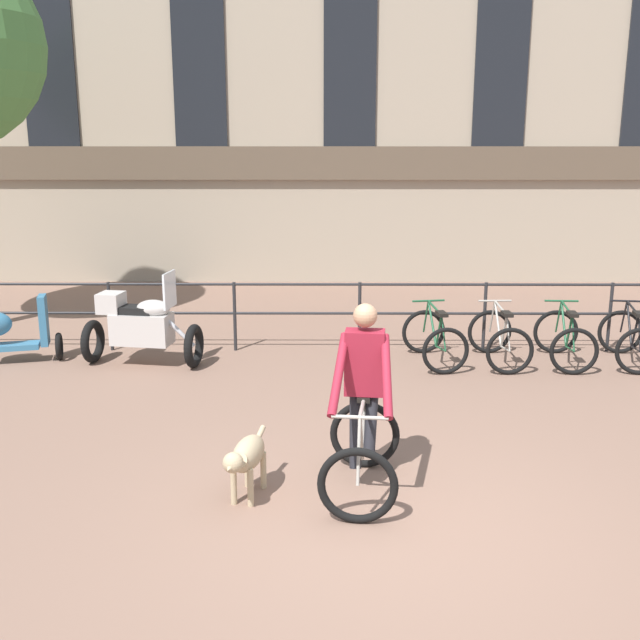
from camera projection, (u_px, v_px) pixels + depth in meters
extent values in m
plane|color=#7A5B4C|center=(387.00, 522.00, 6.29)|extent=(60.00, 60.00, 0.00)
cylinder|color=#232326|center=(110.00, 316.00, 11.24)|extent=(0.05, 0.05, 1.05)
cylinder|color=#232326|center=(235.00, 317.00, 11.23)|extent=(0.05, 0.05, 1.05)
cylinder|color=#232326|center=(360.00, 317.00, 11.22)|extent=(0.05, 0.05, 1.05)
cylinder|color=#232326|center=(484.00, 317.00, 11.21)|extent=(0.05, 0.05, 1.05)
cylinder|color=#232326|center=(610.00, 317.00, 11.20)|extent=(0.05, 0.05, 1.05)
cylinder|color=#232326|center=(360.00, 284.00, 11.10)|extent=(15.00, 0.04, 0.04)
cylinder|color=#232326|center=(360.00, 313.00, 11.21)|extent=(15.00, 0.04, 0.04)
cube|color=gray|center=(349.00, 73.00, 15.91)|extent=(18.00, 0.60, 8.91)
cube|color=brown|center=(349.00, 163.00, 16.00)|extent=(17.10, 0.12, 0.70)
cube|color=black|center=(47.00, 50.00, 15.52)|extent=(1.10, 0.06, 4.99)
cube|color=black|center=(198.00, 50.00, 15.50)|extent=(1.10, 0.06, 4.99)
cube|color=black|center=(350.00, 50.00, 15.48)|extent=(1.10, 0.06, 4.99)
cube|color=black|center=(502.00, 50.00, 15.47)|extent=(1.10, 0.06, 4.99)
torus|color=black|center=(358.00, 486.00, 6.20)|extent=(0.68, 0.14, 0.68)
torus|color=black|center=(365.00, 435.00, 7.26)|extent=(0.68, 0.14, 0.68)
cylinder|color=#9E998E|center=(361.00, 439.00, 6.56)|extent=(0.09, 0.49, 0.60)
cylinder|color=#9E998E|center=(363.00, 428.00, 6.89)|extent=(0.06, 0.23, 0.52)
cylinder|color=#9E998E|center=(362.00, 407.00, 6.59)|extent=(0.11, 0.66, 0.10)
cylinder|color=#9E998E|center=(363.00, 446.00, 7.06)|extent=(0.08, 0.44, 0.08)
cylinder|color=#9E998E|center=(364.00, 417.00, 7.09)|extent=(0.05, 0.27, 0.47)
cylinder|color=#9E998E|center=(359.00, 451.00, 6.23)|extent=(0.05, 0.23, 0.54)
cylinder|color=#9E998E|center=(360.00, 417.00, 6.27)|extent=(0.48, 0.08, 0.03)
cube|color=black|center=(364.00, 396.00, 6.92)|extent=(0.14, 0.25, 0.05)
cube|color=maroon|center=(365.00, 362.00, 6.84)|extent=(0.38, 0.26, 0.60)
sphere|color=#A87A5B|center=(365.00, 316.00, 6.73)|extent=(0.22, 0.22, 0.22)
cylinder|color=maroon|center=(339.00, 374.00, 6.54)|extent=(0.22, 0.71, 0.60)
cylinder|color=maroon|center=(387.00, 376.00, 6.50)|extent=(0.09, 0.71, 0.60)
cylinder|color=black|center=(355.00, 431.00, 6.90)|extent=(0.11, 0.30, 0.69)
cylinder|color=black|center=(371.00, 425.00, 6.87)|extent=(0.17, 0.32, 0.58)
ellipsoid|color=tan|center=(248.00, 453.00, 6.66)|extent=(0.37, 0.60, 0.28)
cylinder|color=tan|center=(240.00, 461.00, 6.44)|extent=(0.19, 0.18, 0.17)
sphere|color=tan|center=(233.00, 463.00, 6.29)|extent=(0.18, 0.18, 0.18)
cone|color=tan|center=(230.00, 468.00, 6.21)|extent=(0.12, 0.13, 0.10)
cylinder|color=tan|center=(260.00, 433.00, 6.96)|extent=(0.09, 0.19, 0.11)
cylinder|color=tan|center=(234.00, 485.00, 6.57)|extent=(0.06, 0.06, 0.35)
cylinder|color=tan|center=(250.00, 487.00, 6.53)|extent=(0.06, 0.06, 0.35)
cylinder|color=tan|center=(247.00, 468.00, 6.90)|extent=(0.06, 0.06, 0.35)
cylinder|color=tan|center=(263.00, 470.00, 6.87)|extent=(0.06, 0.06, 0.35)
torus|color=black|center=(194.00, 346.00, 10.44)|extent=(0.22, 0.63, 0.62)
torus|color=black|center=(93.00, 341.00, 10.68)|extent=(0.22, 0.63, 0.62)
cube|color=#B7B2AD|center=(142.00, 329.00, 10.51)|extent=(0.88, 0.52, 0.44)
ellipsoid|color=#B7B2AD|center=(153.00, 308.00, 10.41)|extent=(0.52, 0.39, 0.24)
cube|color=black|center=(134.00, 310.00, 10.46)|extent=(0.60, 0.38, 0.10)
cylinder|color=#B2B2B7|center=(180.00, 333.00, 10.43)|extent=(0.43, 0.13, 0.41)
cube|color=silver|center=(169.00, 290.00, 10.30)|extent=(0.10, 0.44, 0.50)
cube|color=#B7B2AD|center=(111.00, 303.00, 10.49)|extent=(0.37, 0.41, 0.28)
torus|color=black|center=(424.00, 332.00, 11.13)|extent=(0.66, 0.16, 0.66)
torus|color=black|center=(446.00, 351.00, 10.12)|extent=(0.66, 0.16, 0.66)
cylinder|color=#194C2D|center=(432.00, 323.00, 10.68)|extent=(0.10, 0.47, 0.58)
cylinder|color=#194C2D|center=(439.00, 331.00, 10.39)|extent=(0.07, 0.22, 0.51)
cylinder|color=#194C2D|center=(435.00, 308.00, 10.53)|extent=(0.13, 0.63, 0.10)
cylinder|color=#194C2D|center=(441.00, 349.00, 10.33)|extent=(0.09, 0.42, 0.07)
cylinder|color=#194C2D|center=(444.00, 333.00, 10.18)|extent=(0.06, 0.25, 0.46)
cylinder|color=#194C2D|center=(426.00, 316.00, 10.98)|extent=(0.06, 0.21, 0.52)
cylinder|color=#194C2D|center=(428.00, 301.00, 10.83)|extent=(0.48, 0.10, 0.03)
cube|color=black|center=(442.00, 314.00, 10.23)|extent=(0.16, 0.26, 0.05)
torus|color=black|center=(490.00, 332.00, 11.13)|extent=(0.66, 0.09, 0.66)
torus|color=black|center=(510.00, 351.00, 10.11)|extent=(0.66, 0.09, 0.66)
cylinder|color=#9E998E|center=(498.00, 323.00, 10.68)|extent=(0.05, 0.47, 0.58)
cylinder|color=#9E998E|center=(504.00, 331.00, 10.38)|extent=(0.04, 0.22, 0.51)
cylinder|color=#9E998E|center=(501.00, 308.00, 10.53)|extent=(0.06, 0.63, 0.10)
cylinder|color=#9E998E|center=(505.00, 349.00, 10.32)|extent=(0.04, 0.42, 0.07)
cylinder|color=#9E998E|center=(508.00, 333.00, 10.17)|extent=(0.03, 0.25, 0.46)
cylinder|color=#9E998E|center=(492.00, 316.00, 10.98)|extent=(0.04, 0.21, 0.52)
cylinder|color=#9E998E|center=(495.00, 301.00, 10.83)|extent=(0.48, 0.05, 0.03)
cube|color=black|center=(507.00, 314.00, 10.23)|extent=(0.13, 0.25, 0.05)
torus|color=black|center=(556.00, 332.00, 11.13)|extent=(0.66, 0.10, 0.66)
torus|color=black|center=(574.00, 351.00, 10.11)|extent=(0.66, 0.10, 0.66)
cylinder|color=#194C2D|center=(564.00, 323.00, 10.67)|extent=(0.06, 0.47, 0.58)
cylinder|color=#194C2D|center=(569.00, 331.00, 10.38)|extent=(0.05, 0.22, 0.51)
cylinder|color=#194C2D|center=(567.00, 308.00, 10.52)|extent=(0.07, 0.63, 0.10)
cylinder|color=#194C2D|center=(570.00, 349.00, 10.32)|extent=(0.05, 0.42, 0.07)
cylinder|color=#194C2D|center=(573.00, 333.00, 10.17)|extent=(0.04, 0.25, 0.46)
cylinder|color=#194C2D|center=(559.00, 317.00, 10.97)|extent=(0.04, 0.21, 0.52)
cylinder|color=#194C2D|center=(561.00, 301.00, 10.82)|extent=(0.48, 0.06, 0.03)
cube|color=black|center=(572.00, 314.00, 10.22)|extent=(0.14, 0.25, 0.05)
torus|color=black|center=(620.00, 332.00, 11.12)|extent=(0.66, 0.14, 0.66)
torus|color=black|center=(640.00, 351.00, 10.11)|extent=(0.66, 0.14, 0.66)
cylinder|color=black|center=(629.00, 323.00, 10.67)|extent=(0.09, 0.47, 0.58)
cylinder|color=black|center=(635.00, 331.00, 10.37)|extent=(0.06, 0.22, 0.51)
cylinder|color=black|center=(633.00, 308.00, 10.52)|extent=(0.11, 0.63, 0.10)
cylinder|color=black|center=(636.00, 349.00, 10.31)|extent=(0.08, 0.42, 0.07)
cylinder|color=black|center=(639.00, 333.00, 10.16)|extent=(0.05, 0.25, 0.46)
cylinder|color=black|center=(624.00, 317.00, 10.97)|extent=(0.05, 0.21, 0.52)
cylinder|color=black|center=(627.00, 301.00, 10.81)|extent=(0.48, 0.09, 0.03)
cube|color=black|center=(639.00, 314.00, 10.22)|extent=(0.15, 0.25, 0.05)
torus|color=black|center=(59.00, 346.00, 10.84)|extent=(0.17, 0.41, 0.40)
cube|color=teal|center=(15.00, 346.00, 10.69)|extent=(0.72, 0.43, 0.08)
cube|color=teal|center=(44.00, 320.00, 10.70)|extent=(0.17, 0.33, 0.72)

